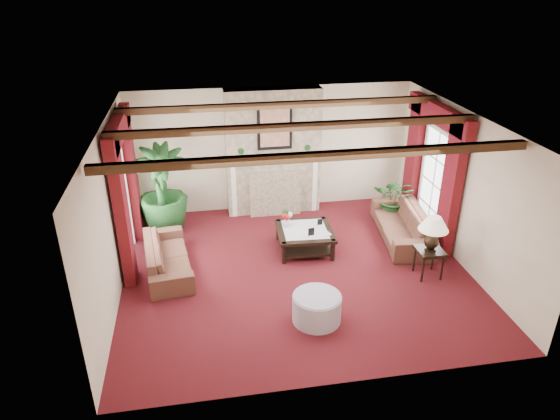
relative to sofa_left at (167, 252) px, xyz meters
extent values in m
plane|color=#3E0B10|center=(2.24, -0.41, -0.37)|extent=(6.00, 6.00, 0.00)
plane|color=white|center=(2.24, -0.41, 2.33)|extent=(6.00, 6.00, 0.00)
cube|color=beige|center=(2.24, 2.34, 0.98)|extent=(6.00, 0.02, 2.70)
cube|color=beige|center=(-0.76, -0.41, 0.98)|extent=(0.02, 5.50, 2.70)
cube|color=beige|center=(5.24, -0.41, 0.98)|extent=(0.02, 5.50, 2.70)
imported|color=#3E1019|center=(0.00, 0.00, 0.00)|extent=(2.01, 0.99, 0.73)
imported|color=#3E1019|center=(4.55, 0.43, 0.04)|extent=(2.24, 1.15, 0.82)
imported|color=black|center=(-0.10, 1.56, 0.13)|extent=(1.48, 2.06, 1.00)
imported|color=black|center=(4.71, 1.29, 0.00)|extent=(1.68, 1.69, 0.74)
cylinder|color=#A59CB0|center=(2.27, -1.84, -0.15)|extent=(0.74, 0.74, 0.43)
imported|color=silver|center=(2.24, 0.50, 0.15)|extent=(0.32, 0.32, 0.18)
imported|color=black|center=(2.76, 0.05, 0.19)|extent=(0.21, 0.13, 0.27)
camera|label=1|loc=(0.68, -7.81, 4.46)|focal=32.00mm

